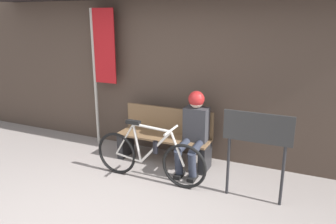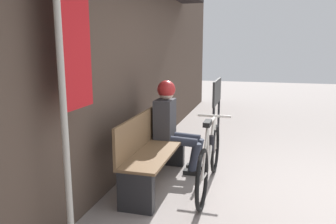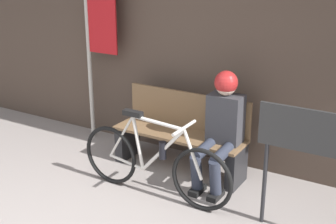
{
  "view_description": "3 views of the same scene",
  "coord_description": "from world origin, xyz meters",
  "px_view_note": "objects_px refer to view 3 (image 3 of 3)",
  "views": [
    {
      "loc": [
        2.0,
        -2.28,
        2.15
      ],
      "look_at": [
        0.21,
        1.65,
        0.91
      ],
      "focal_mm": 35.0,
      "sensor_mm": 36.0,
      "label": 1
    },
    {
      "loc": [
        -3.44,
        0.86,
        1.58
      ],
      "look_at": [
        -0.2,
        1.74,
        0.91
      ],
      "focal_mm": 35.0,
      "sensor_mm": 36.0,
      "label": 2
    },
    {
      "loc": [
        2.26,
        -2.06,
        2.28
      ],
      "look_at": [
        0.03,
        1.67,
        0.75
      ],
      "focal_mm": 50.0,
      "sensor_mm": 36.0,
      "label": 3
    }
  ],
  "objects_px": {
    "park_bench_near": "(181,136)",
    "bicycle": "(154,163)",
    "signboard": "(307,143)",
    "person_seated": "(221,122)",
    "banner_pole": "(96,19)"
  },
  "relations": [
    {
      "from": "bicycle",
      "to": "park_bench_near",
      "type": "bearing_deg",
      "value": 96.14
    },
    {
      "from": "park_bench_near",
      "to": "bicycle",
      "type": "xyz_separation_m",
      "value": [
        0.07,
        -0.66,
        -0.03
      ]
    },
    {
      "from": "bicycle",
      "to": "person_seated",
      "type": "distance_m",
      "value": 0.78
    },
    {
      "from": "park_bench_near",
      "to": "signboard",
      "type": "relative_size",
      "value": 1.31
    },
    {
      "from": "banner_pole",
      "to": "person_seated",
      "type": "bearing_deg",
      "value": -10.14
    },
    {
      "from": "person_seated",
      "to": "banner_pole",
      "type": "xyz_separation_m",
      "value": [
        -1.77,
        0.32,
        0.83
      ]
    },
    {
      "from": "bicycle",
      "to": "banner_pole",
      "type": "height_order",
      "value": "banner_pole"
    },
    {
      "from": "park_bench_near",
      "to": "person_seated",
      "type": "xyz_separation_m",
      "value": [
        0.51,
        -0.11,
        0.29
      ]
    },
    {
      "from": "banner_pole",
      "to": "signboard",
      "type": "height_order",
      "value": "banner_pole"
    },
    {
      "from": "banner_pole",
      "to": "signboard",
      "type": "bearing_deg",
      "value": -15.83
    },
    {
      "from": "person_seated",
      "to": "signboard",
      "type": "xyz_separation_m",
      "value": [
        0.95,
        -0.45,
        0.15
      ]
    },
    {
      "from": "bicycle",
      "to": "banner_pole",
      "type": "distance_m",
      "value": 1.96
    },
    {
      "from": "park_bench_near",
      "to": "banner_pole",
      "type": "bearing_deg",
      "value": 170.53
    },
    {
      "from": "bicycle",
      "to": "person_seated",
      "type": "relative_size",
      "value": 1.4
    },
    {
      "from": "park_bench_near",
      "to": "signboard",
      "type": "bearing_deg",
      "value": -21.02
    }
  ]
}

